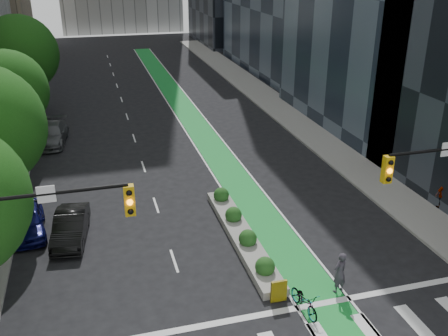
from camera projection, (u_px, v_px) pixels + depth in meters
ground at (266, 336)px, 19.20m from camera, size 160.00×160.00×0.00m
sidewalk_left at (11, 144)px, 38.42m from camera, size 3.60×90.00×0.15m
sidewalk_right at (295, 119)px, 44.20m from camera, size 3.60×90.00×0.15m
bike_lane_paint at (187, 112)px, 46.50m from camera, size 2.20×70.00×0.01m
tree_midfar at (7, 91)px, 34.04m from camera, size 5.60×5.60×7.76m
tree_far at (19, 54)px, 42.60m from camera, size 6.60×6.60×9.00m
signal_left at (4, 258)px, 15.60m from camera, size 6.14×0.51×7.20m
median_planter at (241, 233)px, 25.58m from camera, size 1.20×10.26×1.10m
bicycle at (304, 301)px, 20.35m from camera, size 0.94×2.05×1.04m
cyclist at (340, 273)px, 21.37m from camera, size 0.82×0.68×1.94m
parked_car_left_near at (28, 221)px, 26.02m from camera, size 2.11×4.38×1.44m
parked_car_left_mid at (71, 227)px, 25.47m from camera, size 2.05×4.50×1.43m
parked_car_left_far at (52, 134)px, 38.53m from camera, size 2.66×5.41×1.51m
pedestrian_far at (443, 194)px, 28.27m from camera, size 1.02×0.45×1.72m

